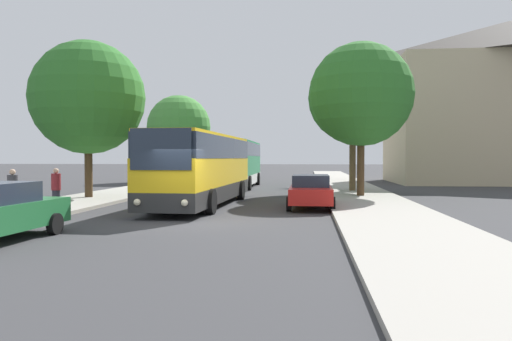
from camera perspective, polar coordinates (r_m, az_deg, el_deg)
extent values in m
plane|color=#38383A|center=(17.22, -7.80, -5.90)|extent=(300.00, 300.00, 0.00)
cube|color=#A39E93|center=(16.99, 15.93, -5.79)|extent=(4.00, 120.00, 0.15)
cube|color=#C6B28E|center=(48.56, 26.93, 4.93)|extent=(19.62, 11.58, 10.54)
pyramid|color=#423D38|center=(49.50, 27.02, 13.05)|extent=(19.62, 11.58, 3.47)
cube|color=#2D2D2D|center=(23.10, -6.17, -2.46)|extent=(2.86, 11.63, 0.70)
cube|color=yellow|center=(23.05, -6.18, -0.10)|extent=(2.86, 11.63, 1.20)
cube|color=#232D3D|center=(23.05, -6.18, 2.58)|extent=(2.87, 11.40, 0.95)
cube|color=yellow|center=(23.06, -6.19, 3.91)|extent=(2.80, 11.40, 0.12)
cube|color=#232D3D|center=(17.47, -10.85, 2.42)|extent=(2.19, 0.14, 1.45)
sphere|color=#F4EAC1|center=(17.81, -13.44, -3.54)|extent=(0.24, 0.24, 0.24)
sphere|color=#F4EAC1|center=(17.27, -8.17, -3.68)|extent=(0.24, 0.24, 0.24)
cylinder|color=black|center=(20.15, -11.95, -3.41)|extent=(0.34, 1.01, 1.00)
cylinder|color=black|center=(19.46, -5.20, -3.56)|extent=(0.34, 1.01, 1.00)
cylinder|color=black|center=(26.76, -6.88, -2.19)|extent=(0.34, 1.01, 1.00)
cylinder|color=black|center=(26.24, -1.74, -2.25)|extent=(0.34, 1.01, 1.00)
cube|color=silver|center=(37.04, -2.21, -0.97)|extent=(2.64, 11.47, 0.70)
cube|color=#23844C|center=(37.01, -2.21, 0.63)|extent=(2.64, 11.47, 1.36)
cube|color=#232D3D|center=(37.01, -2.21, 2.42)|extent=(2.67, 11.24, 0.95)
cube|color=#23844C|center=(37.02, -2.21, 3.25)|extent=(2.59, 11.24, 0.12)
cube|color=#232D3D|center=(31.32, -3.59, 2.31)|extent=(2.27, 0.08, 1.45)
sphere|color=#F4EAC1|center=(31.48, -5.18, -1.34)|extent=(0.24, 0.24, 0.24)
sphere|color=#F4EAC1|center=(31.21, -1.98, -1.36)|extent=(0.24, 0.24, 0.24)
cylinder|color=black|center=(33.85, -5.09, -1.42)|extent=(0.31, 1.00, 1.00)
cylinder|color=black|center=(33.49, -0.83, -1.44)|extent=(0.31, 1.00, 1.00)
cylinder|color=black|center=(40.62, -3.35, -0.93)|extent=(0.31, 1.00, 1.00)
cylinder|color=black|center=(40.32, 0.21, -0.95)|extent=(0.31, 1.00, 1.00)
cylinder|color=black|center=(15.46, -21.99, -5.68)|extent=(0.23, 0.63, 0.62)
cube|color=red|center=(21.90, 6.27, -2.66)|extent=(1.80, 4.69, 0.64)
cube|color=#232D3D|center=(22.06, 6.27, -1.15)|extent=(1.57, 2.44, 0.50)
cylinder|color=black|center=(20.50, 8.75, -3.85)|extent=(0.20, 0.62, 0.62)
cylinder|color=black|center=(20.50, 3.79, -3.83)|extent=(0.20, 0.62, 0.62)
cylinder|color=black|center=(23.39, 8.43, -3.19)|extent=(0.20, 0.62, 0.62)
cylinder|color=black|center=(23.39, 4.08, -3.18)|extent=(0.20, 0.62, 0.62)
cylinder|color=#23232D|center=(21.06, -21.87, -3.16)|extent=(0.30, 0.30, 0.78)
cylinder|color=maroon|center=(21.02, -21.89, -1.21)|extent=(0.36, 0.36, 0.65)
sphere|color=tan|center=(21.00, -21.90, -0.04)|extent=(0.21, 0.21, 0.21)
cylinder|color=#23232D|center=(19.97, -26.04, -3.46)|extent=(0.30, 0.30, 0.78)
cylinder|color=#333338|center=(19.92, -26.06, -1.40)|extent=(0.36, 0.36, 0.65)
sphere|color=tan|center=(19.90, -26.07, -0.15)|extent=(0.21, 0.21, 0.21)
cylinder|color=#47331E|center=(27.45, -18.59, 0.21)|extent=(0.40, 0.40, 2.98)
sphere|color=#2D7028|center=(27.62, -18.66, 7.90)|extent=(5.88, 5.88, 5.88)
cylinder|color=brown|center=(46.19, -8.79, 0.58)|extent=(0.40, 0.40, 2.69)
sphere|color=#428938|center=(46.27, -8.81, 4.93)|extent=(5.79, 5.79, 5.79)
cylinder|color=brown|center=(31.83, 10.97, 1.10)|extent=(0.40, 0.40, 3.72)
sphere|color=#286023|center=(32.04, 11.01, 8.17)|extent=(5.56, 5.56, 5.56)
cylinder|color=#47331E|center=(27.63, 11.87, 0.69)|extent=(0.40, 0.40, 3.38)
sphere|color=#2D7028|center=(27.83, 11.92, 8.52)|extent=(5.62, 5.62, 5.62)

